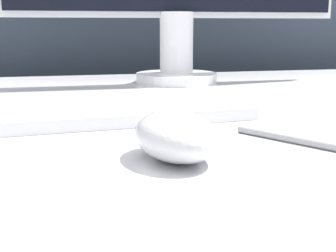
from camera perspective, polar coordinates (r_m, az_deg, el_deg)
The scene contains 4 objects.
partition_panel at distance 1.27m, azimuth -7.07°, elevation 7.36°, with size 5.00×0.03×1.43m.
computer_mouse_near at distance 0.41m, azimuth 0.97°, elevation -1.17°, with size 0.08×0.11×0.04m.
keyboard at distance 0.60m, azimuth -8.21°, elevation 2.03°, with size 0.38×0.18×0.02m.
pen at distance 0.48m, azimuth 16.06°, elevation -1.77°, with size 0.09×0.14×0.01m.
Camera 1 is at (-0.14, -0.63, 0.82)m, focal length 50.00 mm.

